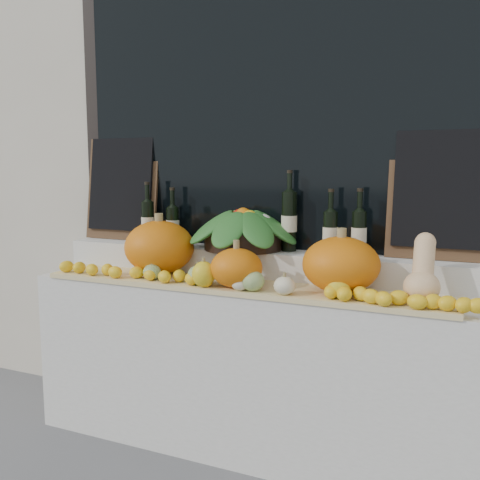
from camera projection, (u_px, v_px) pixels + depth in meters
name	position (u px, v px, depth m)	size (l,w,h in m)	color
storefront_facade	(293.00, 40.00, 3.24)	(7.00, 0.94, 4.50)	beige
display_sill	(246.00, 365.00, 2.83)	(2.30, 0.55, 0.88)	silver
rear_tier	(257.00, 264.00, 2.90)	(2.30, 0.25, 0.16)	silver
straw_bedding	(236.00, 286.00, 2.66)	(2.10, 0.32, 0.03)	tan
pumpkin_left	(159.00, 247.00, 2.90)	(0.38, 0.38, 0.29)	orange
pumpkin_right	(341.00, 265.00, 2.47)	(0.36, 0.36, 0.26)	orange
pumpkin_center	(236.00, 268.00, 2.57)	(0.25, 0.25, 0.19)	orange
butternut_squash	(423.00, 274.00, 2.29)	(0.15, 0.21, 0.29)	#E6B887
decorative_gourds	(239.00, 279.00, 2.53)	(1.07, 0.15, 0.15)	#326C20
lemon_heap	(227.00, 282.00, 2.55)	(2.20, 0.16, 0.06)	yellow
produce_bowl	(243.00, 229.00, 2.89)	(0.65, 0.65, 0.24)	black
wine_bottle_far_left	(148.00, 222.00, 3.11)	(0.08, 0.08, 0.36)	black
wine_bottle_near_left	(173.00, 225.00, 3.09)	(0.08, 0.08, 0.33)	black
wine_bottle_tall	(289.00, 221.00, 2.82)	(0.08, 0.08, 0.43)	black
wine_bottle_near_right	(330.00, 232.00, 2.69)	(0.08, 0.08, 0.33)	black
wine_bottle_far_right	(359.00, 233.00, 2.65)	(0.08, 0.08, 0.34)	black
chalkboard_left	(121.00, 187.00, 3.27)	(0.50, 0.11, 0.62)	#4C331E
chalkboard_right	(442.00, 192.00, 2.53)	(0.50, 0.11, 0.62)	#4C331E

